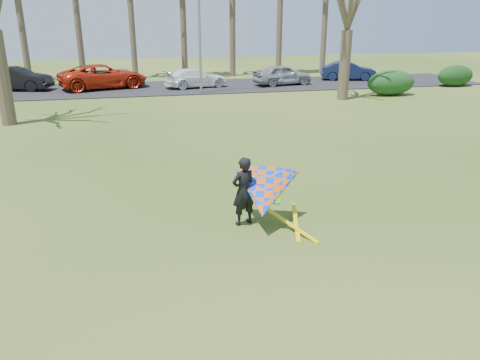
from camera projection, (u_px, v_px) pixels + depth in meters
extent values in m
plane|color=#19480F|center=(262.00, 262.00, 9.58)|extent=(100.00, 100.00, 0.00)
cube|color=black|center=(167.00, 88.00, 32.56)|extent=(46.00, 7.00, 0.06)
cylinder|color=#4B3E2D|center=(21.00, 20.00, 34.49)|extent=(0.48, 0.48, 9.00)
cylinder|color=#49382B|center=(77.00, 15.00, 35.22)|extent=(0.48, 0.48, 9.70)
cylinder|color=#4A3C2C|center=(131.00, 10.00, 35.94)|extent=(0.48, 0.48, 10.40)
cylinder|color=#4A3D2C|center=(183.00, 19.00, 37.01)|extent=(0.48, 0.48, 9.00)
cylinder|color=#48382B|center=(232.00, 15.00, 37.74)|extent=(0.48, 0.48, 9.70)
cylinder|color=#4F3F2F|center=(280.00, 10.00, 38.46)|extent=(0.48, 0.48, 10.40)
cylinder|color=brown|center=(325.00, 19.00, 39.54)|extent=(0.48, 0.48, 9.00)
cylinder|color=#49382C|center=(2.00, 79.00, 21.00)|extent=(0.64, 0.64, 4.20)
cylinder|color=#4D3F2E|center=(345.00, 66.00, 27.57)|extent=(0.64, 0.64, 3.99)
cylinder|color=gray|center=(200.00, 29.00, 28.90)|extent=(0.16, 0.16, 8.00)
ellipsoid|color=#163E18|center=(391.00, 83.00, 29.35)|extent=(3.17, 1.44, 1.59)
ellipsoid|color=black|center=(455.00, 76.00, 33.13)|extent=(2.68, 1.26, 1.49)
imported|color=black|center=(15.00, 79.00, 31.00)|extent=(4.89, 2.70, 1.53)
imported|color=#B5240E|center=(103.00, 76.00, 31.80)|extent=(6.38, 4.34, 1.62)
imported|color=white|center=(196.00, 78.00, 32.39)|extent=(4.69, 2.74, 1.28)
imported|color=#8F929B|center=(282.00, 75.00, 33.50)|extent=(4.46, 2.43, 1.44)
imported|color=#161F44|center=(348.00, 71.00, 36.11)|extent=(4.43, 2.63, 1.38)
imported|color=black|center=(243.00, 191.00, 11.08)|extent=(0.71, 0.57, 1.68)
cone|color=#043CE6|center=(265.00, 193.00, 10.94)|extent=(2.13, 2.39, 2.02)
cube|color=#0CBF19|center=(270.00, 196.00, 10.91)|extent=(0.62, 0.60, 0.24)
cube|color=yellow|center=(290.00, 229.00, 11.01)|extent=(0.85, 1.66, 0.28)
cube|color=yellow|center=(296.00, 225.00, 11.24)|extent=(0.56, 1.76, 0.22)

